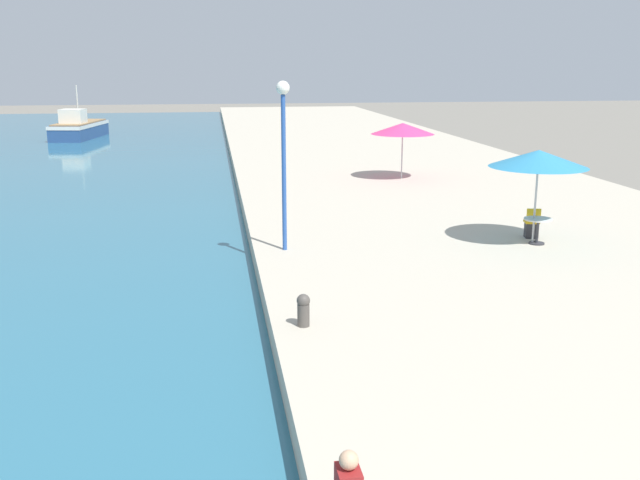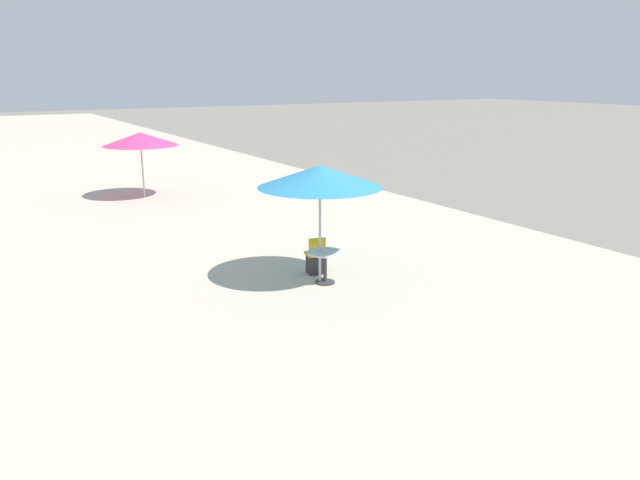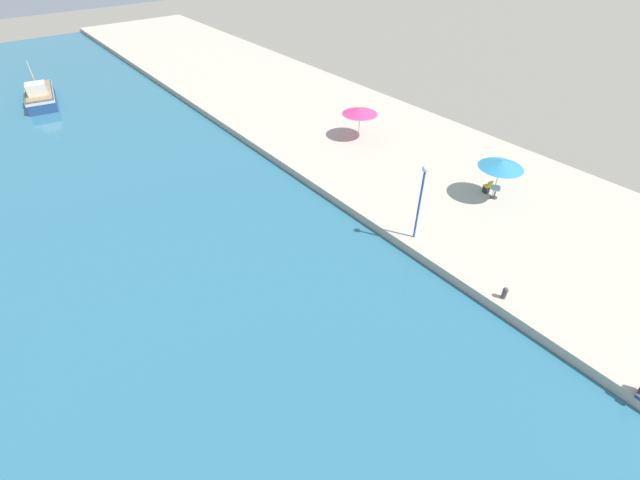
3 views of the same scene
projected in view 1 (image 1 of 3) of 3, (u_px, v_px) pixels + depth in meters
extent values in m
cube|color=#BCB29E|center=(370.00, 157.00, 41.38)|extent=(16.00, 90.00, 0.56)
cube|color=navy|center=(80.00, 131.00, 54.08)|extent=(3.44, 7.03, 1.13)
cube|color=silver|center=(79.00, 125.00, 53.97)|extent=(3.50, 7.10, 0.25)
cube|color=#99754C|center=(79.00, 122.00, 53.93)|extent=(3.17, 6.46, 0.10)
cube|color=silver|center=(73.00, 116.00, 52.65)|extent=(1.88, 1.73, 1.02)
cylinder|color=#B7B2A8|center=(77.00, 104.00, 53.59)|extent=(0.12, 0.12, 2.72)
cylinder|color=#B7B7B7|center=(535.00, 203.00, 20.07)|extent=(0.06, 0.06, 2.34)
cone|color=teal|center=(539.00, 159.00, 19.77)|extent=(2.73, 2.73, 0.48)
cylinder|color=#B7B7B7|center=(402.00, 155.00, 31.57)|extent=(0.06, 0.06, 2.12)
cone|color=#E5387A|center=(403.00, 129.00, 31.29)|extent=(2.79, 2.79, 0.49)
cylinder|color=#333338|center=(536.00, 243.00, 20.28)|extent=(0.44, 0.44, 0.04)
cylinder|color=#333338|center=(537.00, 232.00, 20.20)|extent=(0.08, 0.08, 0.70)
cylinder|color=beige|center=(538.00, 219.00, 20.11)|extent=(0.80, 0.80, 0.04)
cube|color=#2D2D33|center=(531.00, 230.00, 20.96)|extent=(0.40, 0.40, 0.45)
cube|color=gold|center=(532.00, 222.00, 20.90)|extent=(0.47, 0.47, 0.06)
cube|color=gold|center=(534.00, 216.00, 20.65)|extent=(0.40, 0.14, 0.40)
sphere|color=tan|center=(349.00, 460.00, 7.62)|extent=(0.22, 0.22, 0.22)
cylinder|color=#4C4742|center=(303.00, 315.00, 13.89)|extent=(0.24, 0.24, 0.45)
sphere|color=#4C4742|center=(303.00, 301.00, 13.82)|extent=(0.26, 0.26, 0.26)
cylinder|color=#28519E|center=(284.00, 174.00, 19.15)|extent=(0.12, 0.12, 4.20)
sphere|color=white|center=(283.00, 88.00, 18.60)|extent=(0.36, 0.36, 0.36)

